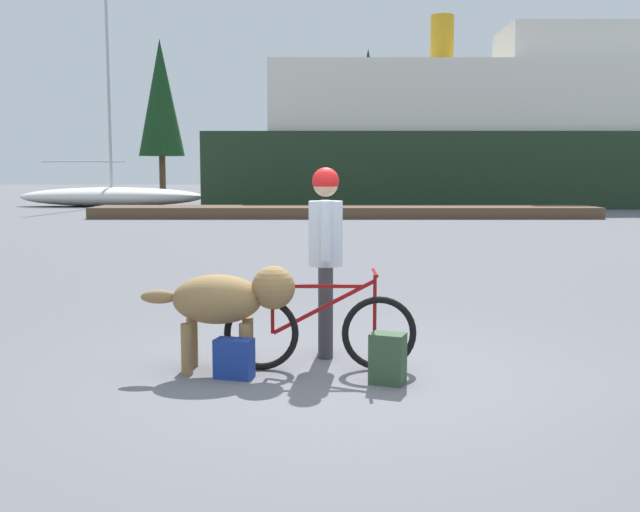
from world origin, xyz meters
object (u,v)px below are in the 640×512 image
at_px(backpack, 388,359).
at_px(sailboat_moored, 112,196).
at_px(dog, 229,300).
at_px(person_cyclist, 325,242).
at_px(handbag_pannier, 234,359).
at_px(bicycle, 318,329).
at_px(ferry_boat, 515,139).

bearing_deg(backpack, sailboat_moored, 109.16).
xyz_separation_m(dog, sailboat_moored, (-9.07, 29.63, -0.14)).
distance_m(person_cyclist, handbag_pannier, 1.45).
height_order(bicycle, dog, dog).
height_order(backpack, sailboat_moored, sailboat_moored).
relative_size(bicycle, ferry_boat, 0.06).
height_order(person_cyclist, dog, person_cyclist).
relative_size(person_cyclist, dog, 1.32).
xyz_separation_m(ferry_boat, sailboat_moored, (-19.29, -0.97, -2.70)).
bearing_deg(dog, handbag_pannier, -74.45).
distance_m(backpack, ferry_boat, 32.39).
relative_size(bicycle, backpack, 4.02).
height_order(bicycle, sailboat_moored, sailboat_moored).
bearing_deg(bicycle, ferry_boat, 72.86).
relative_size(ferry_boat, sailboat_moored, 3.01).
height_order(bicycle, handbag_pannier, bicycle).
bearing_deg(bicycle, sailboat_moored, 108.42).
height_order(bicycle, backpack, bicycle).
bearing_deg(person_cyclist, bicycle, -97.13).
bearing_deg(backpack, bicycle, 143.26).
height_order(person_cyclist, ferry_boat, ferry_boat).
bearing_deg(sailboat_moored, handbag_pannier, -72.98).
height_order(person_cyclist, backpack, person_cyclist).
bearing_deg(person_cyclist, sailboat_moored, 108.85).
relative_size(person_cyclist, handbag_pannier, 5.29).
height_order(backpack, ferry_boat, ferry_boat).
height_order(dog, sailboat_moored, sailboat_moored).
relative_size(backpack, ferry_boat, 0.01).
bearing_deg(handbag_pannier, sailboat_moored, 107.02).
bearing_deg(bicycle, dog, -178.97).
bearing_deg(person_cyclist, ferry_boat, 72.69).
bearing_deg(backpack, ferry_boat, 74.06).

